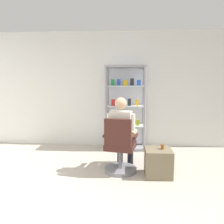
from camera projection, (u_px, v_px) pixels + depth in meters
The scene contains 7 objects.
ground_plane at pixel (87, 218), 2.58m from camera, with size 7.20×7.20×0.00m, color #B2A899.
back_wall at pixel (109, 90), 5.35m from camera, with size 6.00×0.10×2.70m, color silver.
display_cabinet_main at pixel (125, 107), 5.14m from camera, with size 0.90×0.45×1.90m.
office_chair at pixel (120, 150), 3.80m from camera, with size 0.61×0.57×0.96m.
seated_shopkeeper at pixel (122, 130), 3.91m from camera, with size 0.54×0.61×1.29m.
storage_crate at pixel (158, 162), 3.70m from camera, with size 0.43×0.44×0.45m, color #72664C.
tea_glass at pixel (162, 147), 3.67m from camera, with size 0.06×0.06×0.08m, color brown.
Camera 1 is at (0.46, -2.35, 1.57)m, focal length 35.85 mm.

